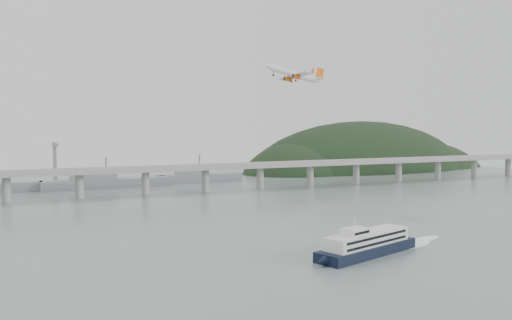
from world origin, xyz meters
name	(u,v)px	position (x,y,z in m)	size (l,w,h in m)	color
ground	(304,242)	(0.00, 0.00, 0.00)	(900.00, 900.00, 0.00)	slate
bridge	(181,172)	(-1.15, 200.00, 17.65)	(800.00, 22.00, 23.90)	gray
headland	(371,184)	(285.18, 331.75, -19.34)	(365.00, 155.00, 156.00)	black
ferry	(367,244)	(12.32, -33.69, 4.66)	(88.48, 36.75, 17.19)	black
airliner	(295,75)	(28.94, 62.72, 85.71)	(40.13, 36.14, 11.93)	white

